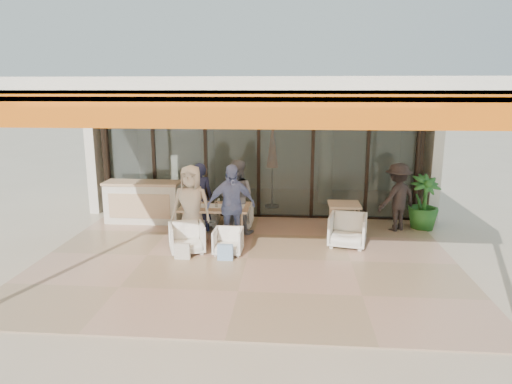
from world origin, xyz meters
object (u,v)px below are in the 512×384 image
chair_far_left (205,212)px  side_chair (347,229)px  chair_far_right (239,213)px  side_table (344,208)px  dining_table (215,209)px  diner_navy (200,198)px  potted_palm (424,202)px  chair_near_left (187,237)px  chair_near_right (228,240)px  diner_periwinkle (231,206)px  host_counter (143,202)px  diner_cream (191,206)px  standing_woman (397,197)px  diner_grey (236,197)px

chair_far_left → side_chair: (3.28, -1.24, 0.04)m
chair_far_right → side_table: size_ratio=0.90×
dining_table → diner_navy: size_ratio=0.92×
dining_table → chair_far_left: 1.09m
diner_navy → side_chair: bearing=154.9°
diner_navy → potted_palm: bearing=174.8°
chair_near_left → potted_palm: (5.19, 2.05, 0.30)m
chair_near_right → diner_periwinkle: (-0.00, 0.50, 0.58)m
host_counter → chair_near_right: (2.40, -2.03, -0.24)m
diner_cream → side_table: 3.41m
host_counter → chair_near_left: size_ratio=2.68×
dining_table → diner_navy: (-0.41, 0.44, 0.13)m
chair_far_right → chair_near_right: size_ratio=1.15×
chair_far_left → chair_far_right: size_ratio=1.04×
chair_near_right → side_table: bearing=31.0°
host_counter → chair_near_left: 2.56m
chair_near_left → potted_palm: potted_palm is taller
chair_near_right → potted_palm: potted_palm is taller
diner_navy → side_table: 3.28m
chair_far_left → host_counter: bearing=-6.5°
host_counter → standing_woman: size_ratio=1.15×
chair_near_left → side_chair: size_ratio=0.89×
chair_far_right → diner_grey: bearing=90.4°
chair_far_right → side_table: 2.51m
dining_table → diner_cream: size_ratio=0.87×
side_chair → potted_palm: bearing=47.9°
diner_navy → side_table: (3.28, 0.01, -0.18)m
dining_table → chair_near_left: bearing=-113.4°
diner_grey → potted_palm: (4.35, 0.65, -0.21)m
chair_near_left → diner_cream: bearing=70.3°
chair_near_right → diner_grey: (-0.00, 1.40, 0.56)m
diner_navy → host_counter: bearing=-34.2°
host_counter → chair_near_right: host_counter is taller
chair_far_right → side_chair: bearing=153.4°
host_counter → side_chair: bearing=-15.8°
dining_table → chair_near_left: size_ratio=2.17×
chair_near_right → diner_navy: (-0.84, 1.40, 0.52)m
diner_grey → side_table: diner_grey is taller
host_counter → chair_near_right: 3.15m
host_counter → diner_navy: size_ratio=1.14×
potted_palm → chair_near_right: bearing=-154.8°
host_counter → diner_grey: (2.40, -0.63, 0.32)m
chair_far_left → chair_far_right: 0.84m
chair_near_left → side_chair: (3.28, 0.66, 0.04)m
chair_far_right → diner_periwinkle: bearing=90.4°
host_counter → diner_periwinkle: bearing=-32.5°
chair_near_left → diner_cream: size_ratio=0.40×
chair_near_left → diner_periwinkle: 1.11m
host_counter → potted_palm: (6.75, 0.02, 0.11)m
diner_cream → potted_palm: diner_cream is taller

